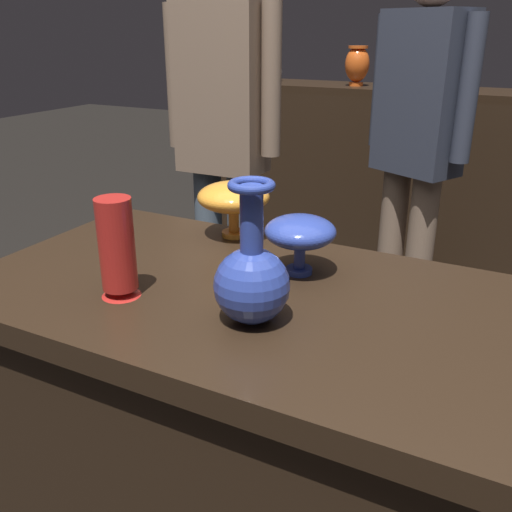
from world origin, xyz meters
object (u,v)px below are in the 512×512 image
shelf_vase_center (460,71)px  vase_tall_behind (117,249)px  vase_right_accent (233,198)px  visitor_near_left (223,133)px  vase_left_accent (300,233)px  shelf_vase_far_left (274,70)px  shelf_vase_left (357,64)px  vase_centerpiece (252,278)px  visitor_center_back (417,137)px

shelf_vase_center → vase_tall_behind: bearing=-95.7°
vase_tall_behind → shelf_vase_center: size_ratio=1.19×
vase_right_accent → visitor_near_left: 0.82m
shelf_vase_center → visitor_near_left: 1.42m
vase_left_accent → shelf_vase_far_left: (-1.07, 2.10, 0.16)m
vase_left_accent → shelf_vase_left: (-0.55, 2.04, 0.21)m
vase_tall_behind → vase_right_accent: 0.39m
vase_left_accent → shelf_vase_far_left: size_ratio=0.80×
vase_tall_behind → vase_centerpiece: bearing=5.8°
vase_right_accent → shelf_vase_far_left: bearing=113.1°
vase_tall_behind → shelf_vase_center: (0.23, 2.34, 0.18)m
vase_tall_behind → vase_left_accent: (0.26, 0.26, -0.01)m
vase_right_accent → shelf_vase_left: bearing=99.4°
vase_left_accent → shelf_vase_far_left: bearing=117.0°
vase_centerpiece → visitor_center_back: visitor_center_back is taller
vase_right_accent → shelf_vase_center: shelf_vase_center is taller
vase_centerpiece → visitor_center_back: 1.46m
shelf_vase_far_left → shelf_vase_center: shelf_vase_far_left is taller
shelf_vase_center → shelf_vase_left: size_ratio=0.81×
shelf_vase_far_left → visitor_near_left: 1.34m
vase_left_accent → shelf_vase_far_left: shelf_vase_far_left is taller
shelf_vase_far_left → shelf_vase_left: shelf_vase_left is taller
vase_centerpiece → shelf_vase_center: bearing=91.0°
shelf_vase_center → visitor_near_left: size_ratio=0.10×
shelf_vase_center → visitor_center_back: 0.88m
vase_tall_behind → shelf_vase_left: bearing=97.1°
vase_centerpiece → visitor_near_left: bearing=122.7°
vase_left_accent → visitor_near_left: size_ratio=0.10×
vase_left_accent → vase_tall_behind: bearing=-135.7°
vase_left_accent → visitor_near_left: visitor_near_left is taller
vase_right_accent → vase_tall_behind: bearing=-94.3°
vase_left_accent → visitor_near_left: bearing=129.0°
visitor_near_left → shelf_vase_left: bearing=-96.3°
shelf_vase_center → visitor_near_left: visitor_near_left is taller
vase_left_accent → visitor_center_back: (-0.03, 1.23, -0.00)m
vase_centerpiece → visitor_near_left: visitor_near_left is taller
visitor_near_left → shelf_vase_center: bearing=-117.7°
shelf_vase_center → visitor_center_back: size_ratio=0.11×
vase_tall_behind → shelf_vase_left: 2.32m
shelf_vase_left → visitor_near_left: 1.23m
shelf_vase_far_left → visitor_near_left: visitor_near_left is taller
visitor_center_back → visitor_near_left: bearing=58.7°
shelf_vase_left → visitor_center_back: size_ratio=0.13×
shelf_vase_center → vase_centerpiece: bearing=-89.0°
vase_tall_behind → shelf_vase_far_left: (-0.81, 2.35, 0.16)m
vase_centerpiece → shelf_vase_left: bearing=103.8°
visitor_center_back → vase_right_accent: bearing=106.4°
visitor_near_left → vase_tall_behind: bearing=110.0°
shelf_vase_center → shelf_vase_left: shelf_vase_left is taller
vase_left_accent → visitor_center_back: 1.23m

